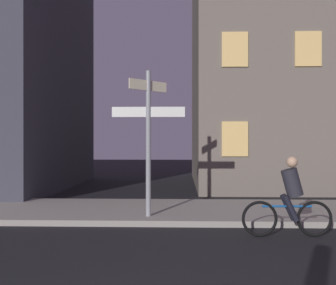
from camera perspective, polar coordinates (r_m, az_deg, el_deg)
sidewalk_kerb at (r=11.05m, az=-0.54°, el=-9.46°), size 40.00×3.50×0.14m
signpost at (r=9.77m, az=-2.74°, el=1.59°), size 1.74×0.83×3.45m
cyclist at (r=8.67m, az=16.50°, el=-7.58°), size 1.82×0.33×1.61m
building_right_block at (r=20.07m, az=18.40°, el=12.23°), size 9.97×9.27×12.24m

